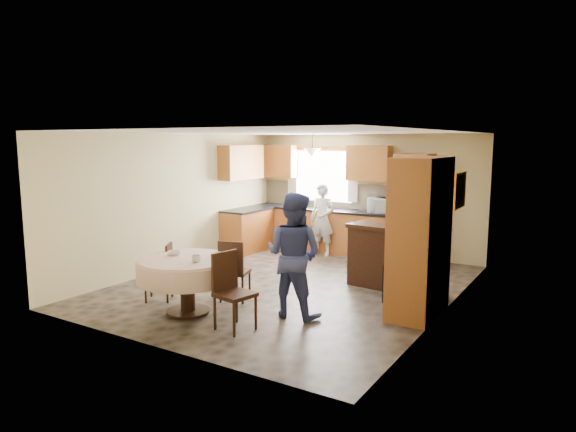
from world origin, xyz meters
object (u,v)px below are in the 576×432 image
(oven_tower, at_px, (413,208))
(chair_left, at_px, (163,269))
(person_dining, at_px, (294,255))
(person_sink, at_px, (322,220))
(chair_back, at_px, (233,268))
(cupboard, at_px, (420,237))
(dining_table, at_px, (187,270))
(chair_right, at_px, (231,287))
(sideboard, at_px, (390,259))

(oven_tower, height_order, chair_left, oven_tower)
(oven_tower, xyz_separation_m, person_dining, (-0.35, -3.93, -0.21))
(person_sink, bearing_deg, chair_back, -84.56)
(cupboard, distance_m, chair_left, 3.75)
(cupboard, bearing_deg, dining_table, -149.38)
(chair_left, bearing_deg, dining_table, 38.51)
(dining_table, distance_m, chair_right, 0.88)
(chair_back, bearing_deg, dining_table, 54.77)
(oven_tower, distance_m, chair_back, 4.15)
(cupboard, bearing_deg, chair_back, -160.84)
(cupboard, height_order, chair_left, cupboard)
(oven_tower, xyz_separation_m, chair_back, (-1.43, -3.86, -0.55))
(oven_tower, relative_size, cupboard, 0.98)
(chair_left, relative_size, chair_back, 0.93)
(sideboard, distance_m, cupboard, 1.41)
(oven_tower, xyz_separation_m, dining_table, (-1.66, -4.60, -0.46))
(chair_right, bearing_deg, person_dining, -17.31)
(chair_left, bearing_deg, person_dining, 69.60)
(chair_left, xyz_separation_m, person_sink, (0.58, 3.97, 0.27))
(person_dining, bearing_deg, chair_left, 10.34)
(chair_left, height_order, chair_back, chair_back)
(oven_tower, bearing_deg, sideboard, -81.93)
(sideboard, xyz_separation_m, chair_back, (-1.71, -1.88, 0.03))
(dining_table, height_order, chair_left, chair_left)
(dining_table, distance_m, chair_back, 0.78)
(person_sink, distance_m, person_dining, 3.82)
(cupboard, xyz_separation_m, dining_table, (-2.73, -1.61, -0.47))
(sideboard, distance_m, chair_left, 3.56)
(dining_table, xyz_separation_m, person_dining, (1.31, 0.67, 0.24))
(sideboard, distance_m, dining_table, 3.26)
(person_sink, height_order, person_dining, person_dining)
(chair_right, distance_m, person_sink, 4.47)
(dining_table, bearing_deg, person_dining, 27.24)
(sideboard, distance_m, chair_back, 2.54)
(oven_tower, relative_size, chair_right, 2.16)
(sideboard, height_order, dining_table, sideboard)
(dining_table, height_order, person_dining, person_dining)
(oven_tower, relative_size, sideboard, 1.58)
(chair_right, height_order, person_sink, person_sink)
(oven_tower, relative_size, chair_left, 2.47)
(sideboard, relative_size, chair_right, 1.37)
(chair_left, bearing_deg, cupboard, 79.36)
(cupboard, relative_size, chair_left, 2.52)
(sideboard, height_order, cupboard, cupboard)
(chair_right, bearing_deg, dining_table, 91.52)
(dining_table, relative_size, chair_right, 1.39)
(sideboard, height_order, person_sink, person_sink)
(chair_left, xyz_separation_m, person_dining, (2.02, 0.43, 0.37))
(oven_tower, distance_m, person_dining, 3.95)
(chair_right, xyz_separation_m, person_dining, (0.44, 0.82, 0.30))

